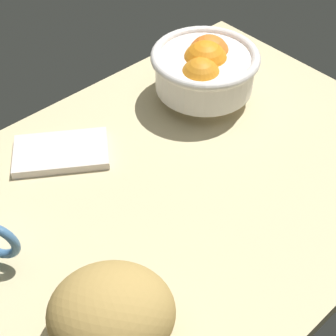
# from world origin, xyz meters

# --- Properties ---
(ground_plane) EXTENTS (0.79, 0.58, 0.03)m
(ground_plane) POSITION_xyz_m (0.00, 0.00, -0.01)
(ground_plane) COLOR #CFBD8E
(fruit_bowl) EXTENTS (0.19, 0.19, 0.11)m
(fruit_bowl) POSITION_xyz_m (0.17, 0.12, 0.07)
(fruit_bowl) COLOR white
(fruit_bowl) RESTS_ON ground
(bread_loaf) EXTENTS (0.19, 0.19, 0.10)m
(bread_loaf) POSITION_xyz_m (-0.23, -0.13, 0.05)
(bread_loaf) COLOR #B38E49
(bread_loaf) RESTS_ON ground
(napkin_folded) EXTENTS (0.17, 0.16, 0.01)m
(napkin_folded) POSITION_xyz_m (-0.11, 0.17, 0.01)
(napkin_folded) COLOR beige
(napkin_folded) RESTS_ON ground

